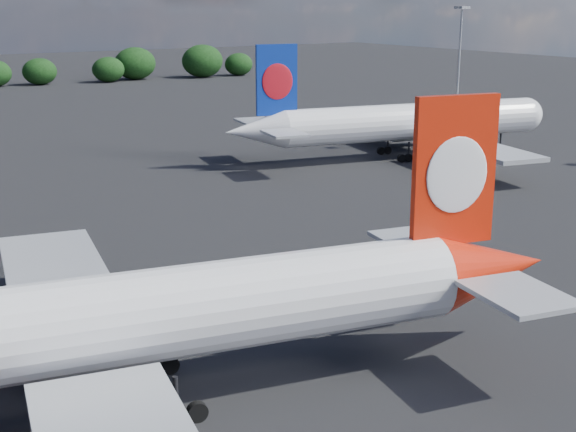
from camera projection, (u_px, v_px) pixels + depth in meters
qantas_airliner at (154, 318)px, 42.43m from camera, size 48.34×46.18×15.82m
china_southern_airliner at (401, 123)px, 109.75m from camera, size 48.15×46.01×15.78m
floodlight_mast_near at (459, 57)px, 114.49m from camera, size 1.60×1.60×20.28m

